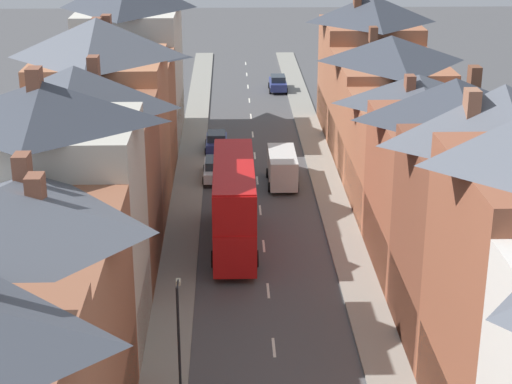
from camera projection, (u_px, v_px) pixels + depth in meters
pavement_left at (186, 199)px, 59.76m from camera, size 2.20×104.00×0.14m
pavement_right at (332, 198)px, 60.06m from camera, size 2.20×104.00×0.14m
centre_line_dashes at (260, 210)px, 58.06m from camera, size 0.14×97.80×0.01m
terrace_row_left at (74, 186)px, 44.74m from camera, size 8.00×71.27×13.91m
terrace_row_right at (470, 197)px, 43.54m from camera, size 8.00×71.96×14.53m
double_decker_bus_lead at (234, 203)px, 51.50m from camera, size 2.74×10.80×5.30m
car_near_blue at (217, 141)px, 70.19m from camera, size 1.90×4.01×1.62m
car_near_silver at (278, 83)px, 89.65m from camera, size 1.90×4.04×1.69m
car_parked_right_a at (216, 168)px, 63.73m from camera, size 1.90×4.44×1.62m
delivery_van at (282, 167)px, 62.42m from camera, size 2.20×5.20×2.41m
street_lamp at (179, 334)px, 35.97m from camera, size 0.20×1.12×5.50m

